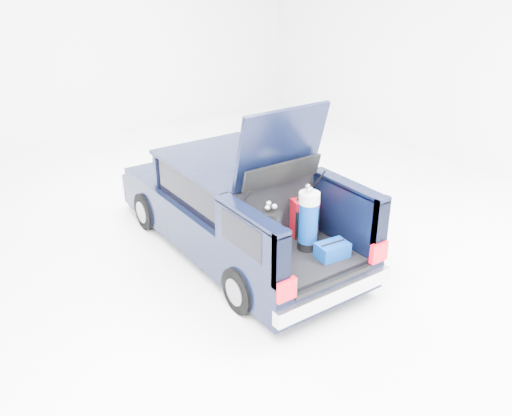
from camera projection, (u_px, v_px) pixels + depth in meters
ground at (238, 249)px, 8.36m from camera, size 14.00×14.00×0.00m
car at (233, 207)px, 8.15m from camera, size 1.87×4.65×2.47m
red_suitcase at (305, 218)px, 7.39m from camera, size 0.39×0.30×0.57m
black_golf_bag at (270, 240)px, 6.54m from camera, size 0.28×0.32×0.89m
blue_golf_bag at (308, 220)px, 7.00m from camera, size 0.36×0.36×0.91m
blue_duffel at (332, 250)px, 6.93m from camera, size 0.43×0.30×0.22m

